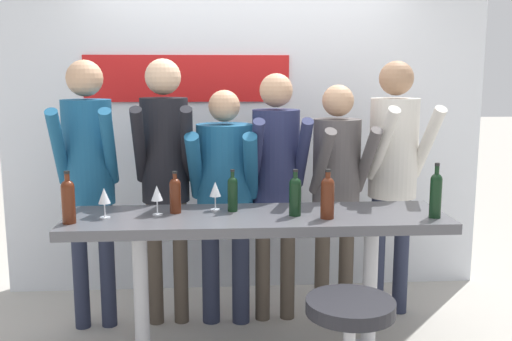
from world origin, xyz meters
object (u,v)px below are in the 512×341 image
object	(u,v)px
bar_stool	(349,341)
wine_bottle_2	(295,194)
person_left	(165,160)
person_center	(276,169)
tasting_table	(257,238)
wine_glass_1	(215,190)
wine_bottle_5	(328,196)
wine_glass_2	(157,194)
person_center_left	(225,183)
wine_bottle_0	(233,192)
wine_glass_0	(104,197)
wine_bottle_3	(436,193)
person_far_left	(88,163)
wine_bottle_1	(68,199)
person_right	(394,159)
person_center_right	(337,176)
wine_bottle_4	(175,194)

from	to	relation	value
bar_stool	wine_bottle_2	world-z (taller)	wine_bottle_2
person_left	person_center	distance (m)	0.76
tasting_table	wine_glass_1	bearing A→B (deg)	152.37
wine_bottle_5	wine_glass_2	world-z (taller)	wine_bottle_5
person_center_left	wine_bottle_2	size ratio (longest dim) A/B	5.97
bar_stool	wine_bottle_0	size ratio (longest dim) A/B	2.54
bar_stool	wine_glass_0	distance (m)	1.57
wine_bottle_2	wine_bottle_5	bearing A→B (deg)	-24.28
person_center	wine_bottle_3	bearing A→B (deg)	-43.25
tasting_table	wine_bottle_5	size ratio (longest dim) A/B	7.81
person_far_left	wine_bottle_3	world-z (taller)	person_far_left
wine_bottle_1	wine_glass_2	xyz separation A→B (m)	(0.47, 0.16, -0.01)
person_right	person_center_right	bearing A→B (deg)	178.35
person_center	wine_bottle_3	distance (m)	1.12
wine_bottle_2	wine_bottle_5	world-z (taller)	wine_bottle_5
wine_glass_2	wine_bottle_5	bearing A→B (deg)	-8.79
person_center_right	person_right	size ratio (longest dim) A/B	0.91
tasting_table	person_far_left	size ratio (longest dim) A/B	1.22
bar_stool	person_left	world-z (taller)	person_left
person_center_left	wine_glass_0	bearing A→B (deg)	-135.10
wine_bottle_0	wine_glass_2	bearing A→B (deg)	-172.26
wine_bottle_1	wine_bottle_4	xyz separation A→B (m)	(0.58, 0.20, -0.02)
wine_bottle_4	wine_bottle_5	distance (m)	0.90
person_far_left	wine_bottle_1	bearing A→B (deg)	-91.96
bar_stool	person_center_right	size ratio (longest dim) A/B	0.39
person_right	wine_glass_0	distance (m)	2.01
person_far_left	person_right	world-z (taller)	person_far_left
wine_bottle_3	wine_bottle_5	world-z (taller)	wine_bottle_3
person_far_left	wine_bottle_2	xyz separation A→B (m)	(1.31, -0.58, -0.11)
wine_bottle_1	wine_bottle_5	xyz separation A→B (m)	(1.46, 0.01, -0.00)
person_center_left	wine_glass_2	distance (m)	0.66
wine_bottle_1	wine_bottle_2	xyz separation A→B (m)	(1.28, 0.09, -0.01)
bar_stool	person_far_left	distance (m)	2.06
person_center	tasting_table	bearing A→B (deg)	-108.86
person_far_left	person_center_right	world-z (taller)	person_far_left
wine_bottle_2	wine_glass_1	size ratio (longest dim) A/B	1.55
tasting_table	wine_glass_2	xyz separation A→B (m)	(-0.59, 0.04, 0.27)
wine_bottle_4	wine_bottle_3	bearing A→B (deg)	-8.19
person_left	wine_glass_2	world-z (taller)	person_left
wine_bottle_4	wine_glass_1	world-z (taller)	wine_bottle_4
person_center_left	wine_bottle_5	bearing A→B (deg)	-43.85
person_center	wine_bottle_2	world-z (taller)	person_center
bar_stool	person_center_right	xyz separation A→B (m)	(0.19, 1.26, 0.61)
wine_bottle_5	wine_glass_2	xyz separation A→B (m)	(-0.99, 0.15, -0.01)
person_left	person_center	world-z (taller)	person_left
wine_glass_1	person_center	bearing A→B (deg)	47.65
person_right	wine_glass_2	world-z (taller)	person_right
person_center_right	wine_bottle_2	bearing A→B (deg)	-129.40
bar_stool	wine_bottle_1	size ratio (longest dim) A/B	2.21
wine_glass_2	person_far_left	bearing A→B (deg)	134.64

